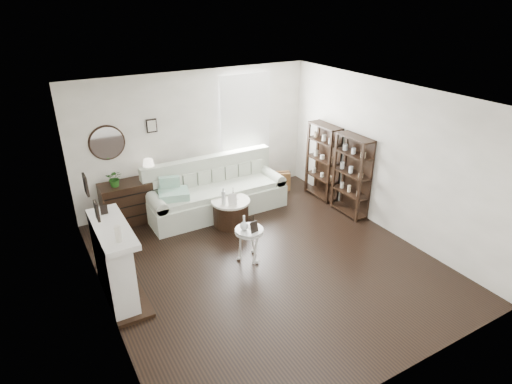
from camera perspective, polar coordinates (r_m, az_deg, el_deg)
room at (r=8.98m, az=-3.54°, el=9.29°), size 5.50×5.50×5.50m
fireplace at (r=6.44m, az=-18.31°, el=-9.22°), size 0.50×1.40×1.84m
shelf_unit_far at (r=9.13m, az=8.91°, el=4.05°), size 0.30×0.80×1.60m
shelf_unit_near at (r=8.50m, az=12.63°, el=2.12°), size 0.30×0.80×1.60m
sofa at (r=8.63m, az=-5.48°, el=-0.29°), size 2.75×0.95×1.07m
quilt at (r=8.11m, az=-10.91°, el=-0.30°), size 0.65×0.58×0.14m
suitcase at (r=9.54m, az=2.65°, el=1.43°), size 0.66×0.43×0.42m
dresser at (r=8.51m, az=-15.92°, el=-1.19°), size 1.21×0.52×0.81m
table_lamp at (r=8.35m, az=-14.07°, el=3.01°), size 0.25×0.25×0.39m
potted_plant at (r=8.19m, az=-18.32°, el=1.76°), size 0.36×0.34×0.32m
drum_table at (r=8.12m, az=-3.36°, el=-2.68°), size 0.73×0.73×0.51m
pedestal_table at (r=6.94m, az=-0.90°, el=-5.31°), size 0.47×0.47×0.57m
eiffel_drum at (r=8.03m, az=-3.07°, el=-0.20°), size 0.14×0.14×0.20m
bottle_drum at (r=7.80m, az=-4.37°, el=-0.56°), size 0.08×0.08×0.32m
card_frame_drum at (r=7.79m, az=-3.15°, el=-0.99°), size 0.17×0.11×0.21m
eiffel_ped at (r=6.94m, az=-0.37°, el=-4.03°), size 0.11×0.11×0.18m
flask_ped at (r=6.84m, az=-1.60°, el=-4.12°), size 0.14×0.14×0.26m
card_frame_ped at (r=6.79m, az=-0.25°, el=-4.69°), size 0.15×0.08×0.18m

